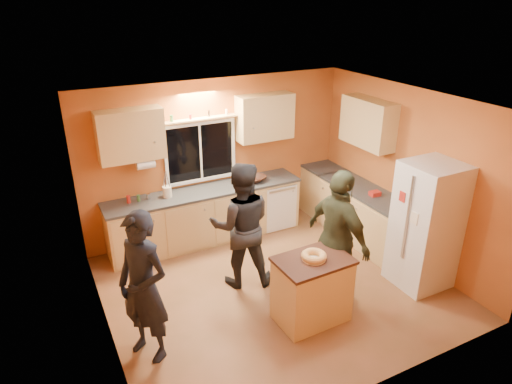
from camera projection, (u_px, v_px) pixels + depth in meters
ground at (275, 287)px, 6.44m from camera, size 4.50×4.50×0.00m
room_shell at (270, 169)px, 6.16m from camera, size 4.54×4.04×2.61m
back_counter at (227, 211)px, 7.64m from camera, size 4.23×0.62×0.90m
right_counter at (364, 216)px, 7.47m from camera, size 0.62×1.84×0.90m
refrigerator at (426, 226)px, 6.21m from camera, size 0.72×0.70×1.80m
island at (312, 289)px, 5.65m from camera, size 0.92×0.64×0.88m
bundt_pastry at (314, 256)px, 5.46m from camera, size 0.31×0.31×0.09m
person_left at (144, 288)px, 4.92m from camera, size 0.72×0.78×1.79m
person_center at (241, 225)px, 6.21m from camera, size 1.07×0.95×1.81m
person_right at (338, 238)px, 5.84m from camera, size 0.54×1.12×1.85m
mixing_bowl at (255, 178)px, 7.64m from camera, size 0.47×0.47×0.09m
utensil_crock at (167, 192)px, 7.04m from camera, size 0.14×0.14×0.17m
potted_plant at (403, 200)px, 6.59m from camera, size 0.29×0.25×0.31m
red_box at (375, 194)px, 7.10m from camera, size 0.17×0.13×0.07m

